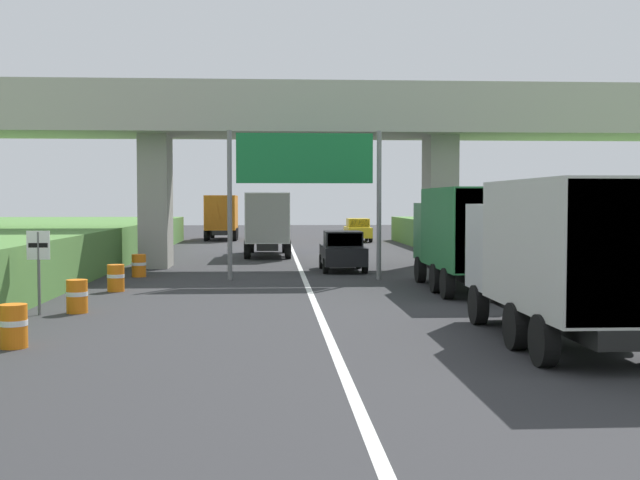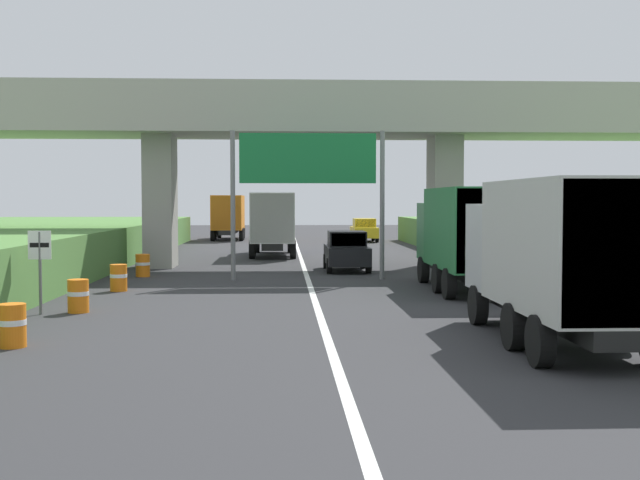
{
  "view_description": "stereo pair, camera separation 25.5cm",
  "coord_description": "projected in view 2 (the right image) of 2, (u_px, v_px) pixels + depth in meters",
  "views": [
    {
      "loc": [
        -1.24,
        -1.28,
        3.02
      ],
      "look_at": [
        0.0,
        19.69,
        2.0
      ],
      "focal_mm": 45.42,
      "sensor_mm": 36.0,
      "label": 1
    },
    {
      "loc": [
        -0.99,
        -1.29,
        3.02
      ],
      "look_at": [
        0.0,
        19.69,
        2.0
      ],
      "focal_mm": 45.42,
      "sensor_mm": 36.0,
      "label": 2
    }
  ],
  "objects": [
    {
      "name": "construction_barrel_2",
      "position": [
        12.0,
        325.0,
        16.65
      ],
      "size": [
        0.57,
        0.57,
        0.9
      ],
      "color": "orange",
      "rests_on": "ground"
    },
    {
      "name": "car_black",
      "position": [
        347.0,
        251.0,
        34.79
      ],
      "size": [
        1.86,
        4.1,
        1.72
      ],
      "color": "black",
      "rests_on": "ground"
    },
    {
      "name": "construction_barrel_4",
      "position": [
        119.0,
        278.0,
        27.0
      ],
      "size": [
        0.57,
        0.57,
        0.9
      ],
      "color": "orange",
      "rests_on": "ground"
    },
    {
      "name": "construction_barrel_3",
      "position": [
        78.0,
        296.0,
        21.82
      ],
      "size": [
        0.57,
        0.57,
        0.9
      ],
      "color": "orange",
      "rests_on": "ground"
    },
    {
      "name": "truck_green",
      "position": [
        467.0,
        233.0,
        27.02
      ],
      "size": [
        2.44,
        7.3,
        3.44
      ],
      "color": "black",
      "rests_on": "ground"
    },
    {
      "name": "construction_barrel_5",
      "position": [
        143.0,
        265.0,
        32.17
      ],
      "size": [
        0.57,
        0.57,
        0.9
      ],
      "color": "orange",
      "rests_on": "ground"
    },
    {
      "name": "lane_centre_stripe",
      "position": [
        309.0,
        282.0,
        30.06
      ],
      "size": [
        0.2,
        97.29,
        0.01
      ],
      "primitive_type": "cube",
      "color": "white",
      "rests_on": "ground"
    },
    {
      "name": "speed_limit_sign",
      "position": [
        40.0,
        259.0,
        21.4
      ],
      "size": [
        0.6,
        0.08,
        2.23
      ],
      "color": "slate",
      "rests_on": "ground"
    },
    {
      "name": "truck_orange",
      "position": [
        229.0,
        215.0,
        63.1
      ],
      "size": [
        2.44,
        7.3,
        3.44
      ],
      "color": "black",
      "rests_on": "ground"
    },
    {
      "name": "truck_blue",
      "position": [
        273.0,
        221.0,
        44.36
      ],
      "size": [
        2.44,
        7.3,
        3.44
      ],
      "color": "black",
      "rests_on": "ground"
    },
    {
      "name": "overpass_bridge",
      "position": [
        303.0,
        131.0,
        36.91
      ],
      "size": [
        40.0,
        4.8,
        8.19
      ],
      "color": "#ADA89E",
      "rests_on": "ground"
    },
    {
      "name": "overhead_highway_sign",
      "position": [
        308.0,
        169.0,
        30.74
      ],
      "size": [
        5.88,
        0.18,
        5.69
      ],
      "color": "slate",
      "rests_on": "ground"
    },
    {
      "name": "truck_silver",
      "position": [
        557.0,
        253.0,
        16.88
      ],
      "size": [
        2.44,
        7.3,
        3.44
      ],
      "color": "black",
      "rests_on": "ground"
    },
    {
      "name": "car_yellow",
      "position": [
        364.0,
        230.0,
        60.01
      ],
      "size": [
        1.86,
        4.1,
        1.72
      ],
      "color": "gold",
      "rests_on": "ground"
    }
  ]
}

